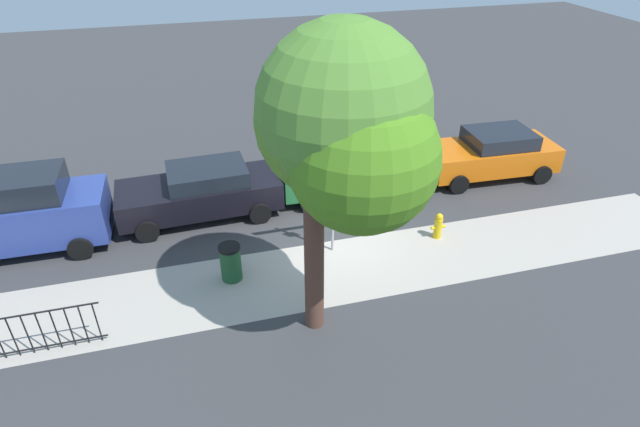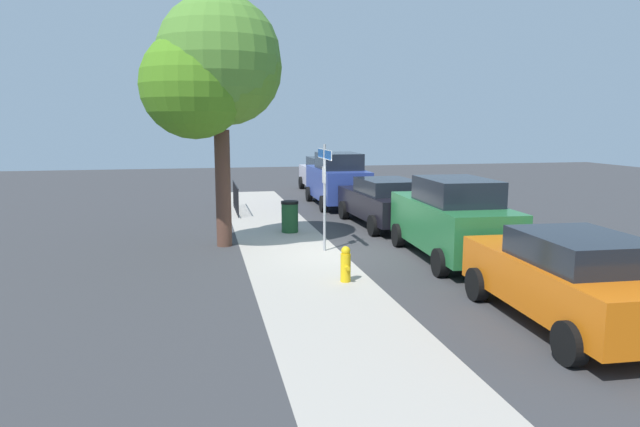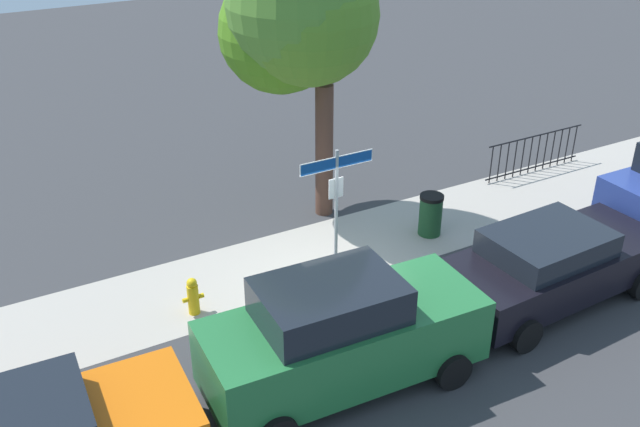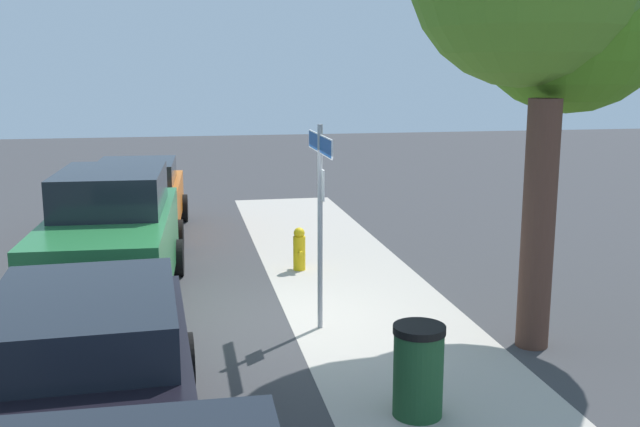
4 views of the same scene
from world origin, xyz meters
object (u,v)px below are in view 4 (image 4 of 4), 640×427
at_px(street_sign, 320,183).
at_px(car_green, 112,240).
at_px(car_orange, 136,198).
at_px(fire_hydrant, 299,249).
at_px(trash_bin, 418,370).
at_px(car_black, 86,383).

bearing_deg(street_sign, car_green, -118.58).
relative_size(car_orange, fire_hydrant, 5.71).
bearing_deg(car_green, fire_hydrant, 117.62).
xyz_separation_m(street_sign, car_orange, (-6.38, -2.79, -1.21)).
bearing_deg(trash_bin, street_sign, -169.84).
xyz_separation_m(fire_hydrant, trash_bin, (5.80, 0.30, 0.11)).
bearing_deg(fire_hydrant, car_orange, -138.33).
bearing_deg(trash_bin, car_black, -82.33).
bearing_deg(car_green, trash_bin, 40.56).
xyz_separation_m(street_sign, car_green, (-1.58, -2.89, -1.02)).
relative_size(fire_hydrant, trash_bin, 0.80).
relative_size(car_orange, car_green, 0.95).
bearing_deg(car_black, fire_hydrant, 152.59).
height_order(car_green, fire_hydrant, car_green).
height_order(car_orange, fire_hydrant, car_orange).
bearing_deg(trash_bin, car_orange, -160.24).
relative_size(car_green, car_black, 0.99).
relative_size(street_sign, car_orange, 0.64).
height_order(fire_hydrant, trash_bin, trash_bin).
distance_m(car_orange, car_black, 9.60).
relative_size(car_green, trash_bin, 4.79).
xyz_separation_m(car_orange, fire_hydrant, (3.36, 2.99, -0.44)).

